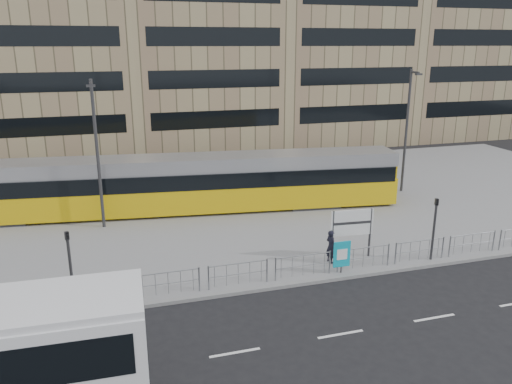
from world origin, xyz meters
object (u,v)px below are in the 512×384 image
object	(u,v)px
station_sign	(352,225)
traffic_light_west	(70,258)
lamp_post_east	(407,127)
tram	(163,185)
traffic_light_east	(435,221)
lamp_post_west	(97,149)
ad_panel	(342,255)
pedestrian	(331,246)

from	to	relation	value
station_sign	traffic_light_west	bearing A→B (deg)	-171.08
traffic_light_west	lamp_post_east	distance (m)	24.03
traffic_light_west	tram	bearing A→B (deg)	44.46
traffic_light_east	lamp_post_east	distance (m)	12.15
tram	traffic_light_west	distance (m)	11.59
traffic_light_west	traffic_light_east	size ratio (longest dim) A/B	1.00
station_sign	lamp_post_east	xyz separation A→B (m)	(8.80, 9.39, 2.90)
traffic_light_west	lamp_post_west	size ratio (longest dim) A/B	0.37
ad_panel	pedestrian	xyz separation A→B (m)	(0.01, 1.20, -0.09)
ad_panel	traffic_light_west	world-z (taller)	traffic_light_west
traffic_light_east	lamp_post_west	size ratio (longest dim) A/B	0.37
station_sign	traffic_light_east	bearing A→B (deg)	-14.78
station_sign	lamp_post_west	xyz separation A→B (m)	(-11.56, 7.88, 2.82)
pedestrian	traffic_light_west	size ratio (longest dim) A/B	0.52
pedestrian	traffic_light_west	distance (m)	11.67
tram	station_sign	bearing A→B (deg)	-43.49
tram	traffic_light_east	xyz separation A→B (m)	(11.58, -10.92, 0.24)
station_sign	lamp_post_west	distance (m)	14.27
pedestrian	lamp_post_west	size ratio (longest dim) A/B	0.20
lamp_post_west	station_sign	bearing A→B (deg)	-34.28
traffic_light_west	lamp_post_east	bearing A→B (deg)	4.72
ad_panel	lamp_post_east	bearing A→B (deg)	47.44
traffic_light_west	traffic_light_east	bearing A→B (deg)	-22.22
traffic_light_east	lamp_post_east	size ratio (longest dim) A/B	0.37
pedestrian	lamp_post_east	xyz separation A→B (m)	(9.96, 9.60, 3.79)
ad_panel	traffic_light_west	size ratio (longest dim) A/B	0.49
tram	pedestrian	xyz separation A→B (m)	(6.74, -9.82, -0.93)
ad_panel	lamp_post_west	bearing A→B (deg)	138.35
traffic_light_east	traffic_light_west	bearing A→B (deg)	-166.93
tram	traffic_light_west	size ratio (longest dim) A/B	9.53
lamp_post_east	ad_panel	bearing A→B (deg)	-132.73
traffic_light_east	ad_panel	bearing A→B (deg)	-164.34
traffic_light_west	lamp_post_west	world-z (taller)	lamp_post_west
tram	ad_panel	bearing A→B (deg)	-51.52
pedestrian	traffic_light_east	size ratio (longest dim) A/B	0.52
tram	ad_panel	xyz separation A→B (m)	(6.73, -11.02, -0.84)
lamp_post_east	traffic_light_west	bearing A→B (deg)	-154.46
lamp_post_west	ad_panel	bearing A→B (deg)	-41.82
ad_panel	traffic_light_west	xyz separation A→B (m)	(-11.57, 0.50, 1.08)
tram	ad_panel	distance (m)	12.94
pedestrian	ad_panel	bearing A→B (deg)	163.27
station_sign	ad_panel	xyz separation A→B (m)	(-1.18, -1.41, -0.81)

